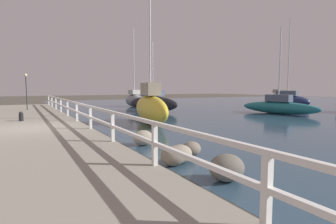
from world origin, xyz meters
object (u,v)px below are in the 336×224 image
Objects in this scene: sailboat_navy at (287,101)px; sailboat_yellow at (150,107)px; sailboat_teal at (278,106)px; sailboat_white at (279,98)px; mooring_bollard at (21,116)px; sailboat_gray at (134,99)px; dock_lamp at (26,85)px; sailboat_black at (153,103)px.

sailboat_navy is 1.06× the size of sailboat_yellow.
sailboat_teal is at bearing 10.65° from sailboat_yellow.
sailboat_yellow is 1.37× the size of sailboat_white.
mooring_bollard is 14.14m from sailboat_gray.
sailboat_navy is (21.38, -6.92, -1.43)m from dock_lamp.
sailboat_white is (4.25, 4.09, 0.02)m from sailboat_navy.
sailboat_gray is at bearing 109.41° from sailboat_teal.
mooring_bollard is 0.09× the size of sailboat_white.
sailboat_gray is (4.21, 12.58, -0.14)m from sailboat_yellow.
sailboat_gray is at bearing 80.36° from sailboat_yellow.
sailboat_navy is 1.46× the size of sailboat_white.
sailboat_white is at bearing 28.86° from sailboat_teal.
sailboat_navy is at bearing -17.94° from dock_lamp.
sailboat_black is (-16.81, -1.07, -0.02)m from sailboat_white.
mooring_bollard is 0.18× the size of dock_lamp.
sailboat_white is at bearing 10.26° from mooring_bollard.
mooring_bollard is at bearing -142.93° from sailboat_gray.
sailboat_navy is 1.04× the size of sailboat_gray.
sailboat_white is at bearing -24.64° from sailboat_gray.
sailboat_gray is 1.25× the size of sailboat_teal.
dock_lamp is 25.82m from sailboat_white.
dock_lamp is at bearing 86.66° from mooring_bollard.
sailboat_black is at bearing -105.39° from sailboat_gray.
sailboat_yellow is (5.97, -2.77, 0.41)m from mooring_bollard.
sailboat_yellow is (5.53, -10.32, -1.28)m from dock_lamp.
sailboat_navy is 14.82m from sailboat_gray.
mooring_bollard is 0.06× the size of sailboat_navy.
sailboat_black reaches higher than mooring_bollard.
sailboat_teal is 1.14× the size of sailboat_black.
sailboat_gray is 1.43× the size of sailboat_black.
dock_lamp is 0.49× the size of sailboat_white.
sailboat_white is at bearing 24.05° from sailboat_navy.
sailboat_white reaches higher than sailboat_black.
sailboat_black is (9.26, 3.65, 0.26)m from mooring_bollard.
sailboat_white is at bearing 29.31° from sailboat_yellow.
dock_lamp is at bearing 142.20° from sailboat_navy.
sailboat_teal is at bearing -124.72° from sailboat_white.
sailboat_gray is (9.74, 2.26, -1.41)m from dock_lamp.
sailboat_yellow is 21.45m from sailboat_white.
sailboat_gray is (-11.64, 9.18, 0.01)m from sailboat_navy.
sailboat_black is at bearing 21.52° from mooring_bollard.
sailboat_teal is (16.17, -9.99, -1.60)m from dock_lamp.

